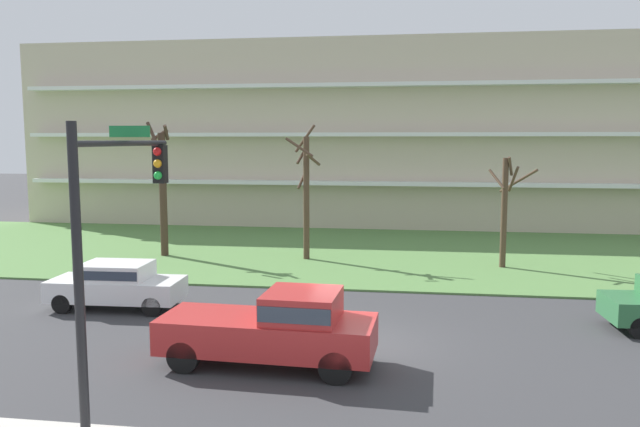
# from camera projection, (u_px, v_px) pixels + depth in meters

# --- Properties ---
(ground) EXTENTS (160.00, 160.00, 0.00)m
(ground) POSITION_uv_depth(u_px,v_px,m) (358.00, 344.00, 17.34)
(ground) COLOR #38383A
(grass_lawn_strip) EXTENTS (80.00, 16.00, 0.08)m
(grass_lawn_strip) POSITION_uv_depth(u_px,v_px,m) (382.00, 253.00, 31.09)
(grass_lawn_strip) COLOR #547F42
(grass_lawn_strip) RESTS_ON ground
(apartment_building) EXTENTS (48.96, 11.56, 12.05)m
(apartment_building) POSITION_uv_depth(u_px,v_px,m) (391.00, 135.00, 43.46)
(apartment_building) COLOR beige
(apartment_building) RESTS_ON ground
(tree_far_left) EXTENTS (1.05, 1.32, 6.55)m
(tree_far_left) POSITION_uv_depth(u_px,v_px,m) (163.00, 189.00, 29.83)
(tree_far_left) COLOR #423023
(tree_far_left) RESTS_ON ground
(tree_left) EXTENTS (1.58, 1.56, 6.41)m
(tree_left) POSITION_uv_depth(u_px,v_px,m) (306.00, 192.00, 28.99)
(tree_left) COLOR #4C3828
(tree_left) RESTS_ON ground
(tree_center) EXTENTS (2.13, 2.12, 4.97)m
(tree_center) POSITION_uv_depth(u_px,v_px,m) (505.00, 207.00, 27.16)
(tree_center) COLOR #4C3828
(tree_center) RESTS_ON ground
(sedan_white_near_left) EXTENTS (4.46, 1.94, 1.57)m
(sedan_white_near_left) POSITION_uv_depth(u_px,v_px,m) (117.00, 283.00, 20.90)
(sedan_white_near_left) COLOR white
(sedan_white_near_left) RESTS_ON ground
(pickup_red_center_left) EXTENTS (5.49, 2.24, 1.95)m
(pickup_red_center_left) POSITION_uv_depth(u_px,v_px,m) (277.00, 327.00, 15.52)
(pickup_red_center_left) COLOR #B22828
(pickup_red_center_left) RESTS_ON ground
(traffic_signal_mast) EXTENTS (0.90, 4.22, 6.01)m
(traffic_signal_mast) POSITION_uv_depth(u_px,v_px,m) (113.00, 221.00, 12.40)
(traffic_signal_mast) COLOR black
(traffic_signal_mast) RESTS_ON ground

